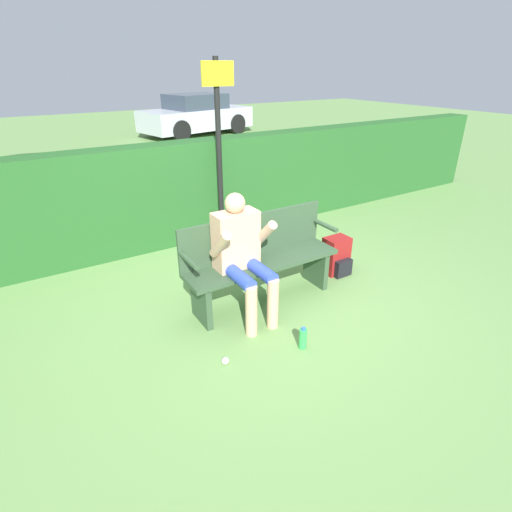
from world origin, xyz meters
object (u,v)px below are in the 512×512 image
at_px(water_bottle, 303,338).
at_px(signpost, 219,142).
at_px(park_bench, 260,258).
at_px(backpack, 337,256).
at_px(parked_car, 196,115).
at_px(person_seated, 242,251).

height_order(water_bottle, signpost, signpost).
bearing_deg(park_bench, backpack, 0.81).
xyz_separation_m(park_bench, signpost, (0.38, 1.58, 0.90)).
height_order(signpost, parked_car, signpost).
xyz_separation_m(person_seated, parked_car, (4.33, 10.62, -0.03)).
bearing_deg(backpack, signpost, 114.50).
bearing_deg(parked_car, water_bottle, -122.00).
bearing_deg(signpost, parked_car, 67.69).
relative_size(person_seated, backpack, 2.74).
bearing_deg(signpost, park_bench, -103.54).
relative_size(park_bench, signpost, 0.70).
bearing_deg(backpack, person_seated, -173.92).
xyz_separation_m(person_seated, backpack, (1.39, 0.15, -0.47)).
height_order(park_bench, backpack, park_bench).
bearing_deg(parked_car, park_bench, -122.98).
height_order(water_bottle, parked_car, parked_car).
relative_size(water_bottle, signpost, 0.09).
bearing_deg(person_seated, signpost, 68.64).
xyz_separation_m(person_seated, water_bottle, (0.16, -0.77, -0.58)).
distance_m(park_bench, person_seated, 0.38).
relative_size(person_seated, water_bottle, 5.76).
bearing_deg(park_bench, water_bottle, -97.94).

